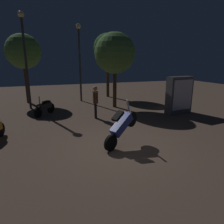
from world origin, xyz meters
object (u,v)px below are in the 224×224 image
person_rider_beside (95,99)px  motorcycle_blue_foreground (121,126)px  motorcycle_black_parked_left (44,107)px  streetlamp_far (79,54)px  streetlamp_near (25,50)px  kiosk_billboard (179,95)px

person_rider_beside → motorcycle_blue_foreground: bearing=97.8°
motorcycle_blue_foreground → person_rider_beside: person_rider_beside is taller
motorcycle_black_parked_left → streetlamp_far: size_ratio=0.25×
motorcycle_blue_foreground → streetlamp_near: 8.45m
kiosk_billboard → streetlamp_near: bearing=-33.6°
streetlamp_far → kiosk_billboard: bearing=-49.4°
motorcycle_black_parked_left → streetlamp_near: streetlamp_near is taller
motorcycle_black_parked_left → person_rider_beside: (2.53, -1.58, 0.58)m
motorcycle_blue_foreground → motorcycle_black_parked_left: motorcycle_blue_foreground is taller
motorcycle_blue_foreground → kiosk_billboard: (4.85, 3.16, 0.31)m
motorcycle_black_parked_left → kiosk_billboard: kiosk_billboard is taller
person_rider_beside → motorcycle_black_parked_left: bearing=-23.6°
motorcycle_black_parked_left → person_rider_beside: 3.03m
person_rider_beside → streetlamp_far: (0.16, 4.89, 2.41)m
motorcycle_black_parked_left → streetlamp_near: 3.78m
motorcycle_black_parked_left → motorcycle_blue_foreground: bearing=64.7°
motorcycle_black_parked_left → streetlamp_far: bearing=-179.6°
motorcycle_black_parked_left → person_rider_beside: bearing=97.4°
streetlamp_far → kiosk_billboard: (4.64, -5.42, -2.38)m
motorcycle_black_parked_left → person_rider_beside: person_rider_beside is taller
kiosk_billboard → streetlamp_far: bearing=-56.4°
kiosk_billboard → person_rider_beside: bearing=-13.4°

